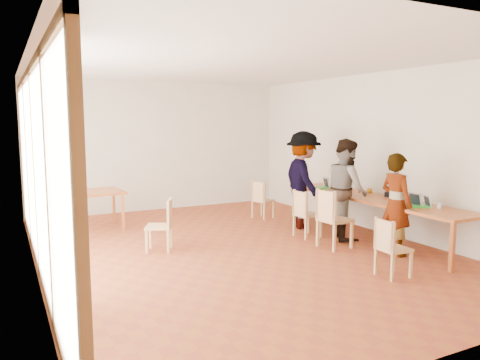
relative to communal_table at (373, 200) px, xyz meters
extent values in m
plane|color=brown|center=(-2.50, 0.47, -0.70)|extent=(8.00, 8.00, 0.00)
cube|color=beige|center=(-2.50, 4.47, 0.80)|extent=(6.00, 0.10, 3.00)
cube|color=beige|center=(-2.50, -3.53, 0.80)|extent=(6.00, 0.10, 3.00)
cube|color=beige|center=(0.50, 0.47, 0.80)|extent=(0.10, 8.00, 3.00)
cube|color=white|center=(-5.46, 0.47, 0.80)|extent=(0.10, 8.00, 3.00)
cube|color=white|center=(-2.50, 0.47, 2.32)|extent=(6.00, 8.00, 0.04)
cube|color=#AA5425|center=(0.00, 0.00, 0.02)|extent=(0.80, 4.00, 0.05)
cube|color=#AA5425|center=(-0.34, -1.94, -0.35)|extent=(0.06, 0.06, 0.70)
cube|color=#AA5425|center=(-0.34, 1.94, -0.35)|extent=(0.06, 0.06, 0.70)
cube|color=#AA5425|center=(0.34, 1.94, -0.35)|extent=(0.06, 0.06, 0.70)
cube|color=#AA5425|center=(-4.22, 3.03, 0.02)|extent=(0.90, 0.90, 0.05)
cube|color=#AA5425|center=(-4.61, 2.64, -0.35)|extent=(0.05, 0.05, 0.70)
cube|color=#AA5425|center=(-4.61, 3.42, -0.35)|extent=(0.05, 0.05, 0.70)
cube|color=#AA5425|center=(-3.83, 2.64, -0.35)|extent=(0.05, 0.05, 0.70)
cube|color=#AA5425|center=(-3.83, 3.42, -0.35)|extent=(0.05, 0.05, 0.70)
cube|color=tan|center=(-1.20, -1.71, -0.32)|extent=(0.39, 0.39, 0.04)
cube|color=tan|center=(-1.37, -1.70, -0.11)|extent=(0.05, 0.37, 0.39)
cube|color=tan|center=(-0.98, -0.17, -0.23)|extent=(0.50, 0.50, 0.04)
cube|color=tan|center=(-1.18, -0.19, 0.03)|extent=(0.09, 0.46, 0.48)
cube|color=tan|center=(-0.96, 0.63, -0.29)|extent=(0.42, 0.42, 0.04)
cube|color=tan|center=(-1.14, 0.62, -0.07)|extent=(0.06, 0.40, 0.42)
cube|color=tan|center=(-0.84, 2.45, -0.32)|extent=(0.49, 0.49, 0.04)
cube|color=tan|center=(-1.00, 2.38, -0.10)|extent=(0.17, 0.36, 0.40)
cube|color=tan|center=(-3.65, 0.95, -0.30)|extent=(0.53, 0.53, 0.04)
cube|color=tan|center=(-3.49, 0.87, -0.07)|extent=(0.21, 0.37, 0.42)
imported|color=gray|center=(-0.39, -0.92, 0.10)|extent=(0.39, 0.59, 1.61)
imported|color=gray|center=(-0.42, 0.24, 0.19)|extent=(0.93, 1.04, 1.79)
imported|color=gray|center=(-0.61, 1.29, 0.25)|extent=(0.93, 1.34, 1.90)
cube|color=green|center=(0.02, -1.08, 0.06)|extent=(0.24, 0.27, 0.02)
cube|color=white|center=(0.09, -1.11, 0.14)|extent=(0.14, 0.22, 0.19)
cube|color=green|center=(-0.12, -0.98, 0.06)|extent=(0.21, 0.28, 0.03)
cube|color=white|center=(-0.03, -0.97, 0.16)|extent=(0.09, 0.25, 0.23)
cube|color=green|center=(-0.11, 1.34, 0.06)|extent=(0.25, 0.30, 0.03)
cube|color=white|center=(-0.02, 1.32, 0.16)|extent=(0.13, 0.26, 0.22)
imported|color=#CD900F|center=(0.28, 0.40, 0.09)|extent=(0.13, 0.13, 0.09)
cylinder|color=#1D742D|center=(0.01, 1.00, 0.19)|extent=(0.07, 0.07, 0.28)
cylinder|color=silver|center=(0.16, -1.28, 0.09)|extent=(0.07, 0.07, 0.09)
cylinder|color=white|center=(0.30, 1.76, 0.08)|extent=(0.08, 0.08, 0.06)
cube|color=#F13E84|center=(0.21, 0.95, 0.05)|extent=(0.05, 0.10, 0.01)
cube|color=black|center=(0.29, -0.19, 0.09)|extent=(0.16, 0.26, 0.09)
camera|label=1|loc=(-5.85, -6.22, 1.39)|focal=35.00mm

